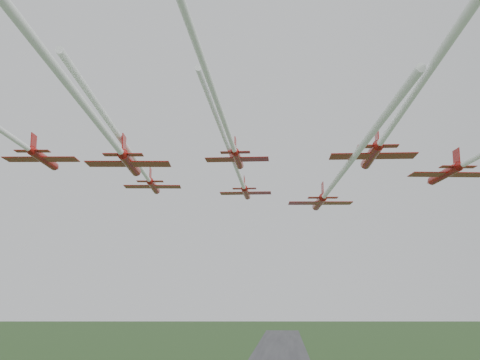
# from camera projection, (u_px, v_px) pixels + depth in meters

# --- Properties ---
(jet_lead) EXTENTS (8.87, 64.71, 2.67)m
(jet_lead) POSITION_uv_depth(u_px,v_px,m) (238.00, 173.00, 89.22)
(jet_lead) COLOR #A11310
(jet_row2_left) EXTENTS (8.92, 55.64, 2.49)m
(jet_row2_left) POSITION_uv_depth(u_px,v_px,m) (139.00, 166.00, 75.93)
(jet_row2_left) COLOR #A11310
(jet_row2_right) EXTENTS (9.71, 61.26, 2.88)m
(jet_row2_right) POSITION_uv_depth(u_px,v_px,m) (333.00, 184.00, 77.45)
(jet_row2_right) COLOR #A11310
(jet_row3_left) EXTENTS (9.80, 58.03, 2.90)m
(jet_row3_left) POSITION_uv_depth(u_px,v_px,m) (4.00, 132.00, 67.43)
(jet_row3_left) COLOR #A11310
(jet_row3_mid) EXTENTS (8.12, 59.23, 2.44)m
(jet_row3_mid) POSITION_uv_depth(u_px,v_px,m) (226.00, 126.00, 62.89)
(jet_row3_mid) COLOR #A11310
(jet_row4_left) EXTENTS (10.06, 68.80, 2.71)m
(jet_row4_left) POSITION_uv_depth(u_px,v_px,m) (90.00, 112.00, 47.73)
(jet_row4_left) COLOR #A11310
(jet_row4_right) EXTENTS (8.89, 55.69, 2.66)m
(jet_row4_right) POSITION_uv_depth(u_px,v_px,m) (396.00, 119.00, 50.25)
(jet_row4_right) COLOR #A11310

